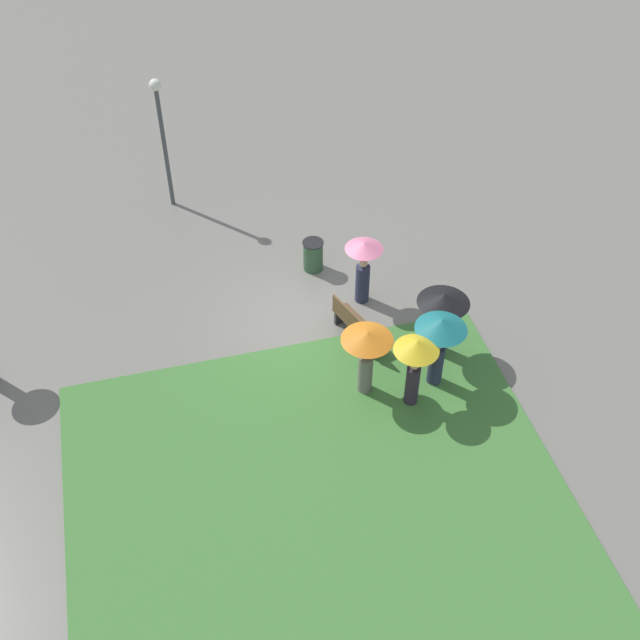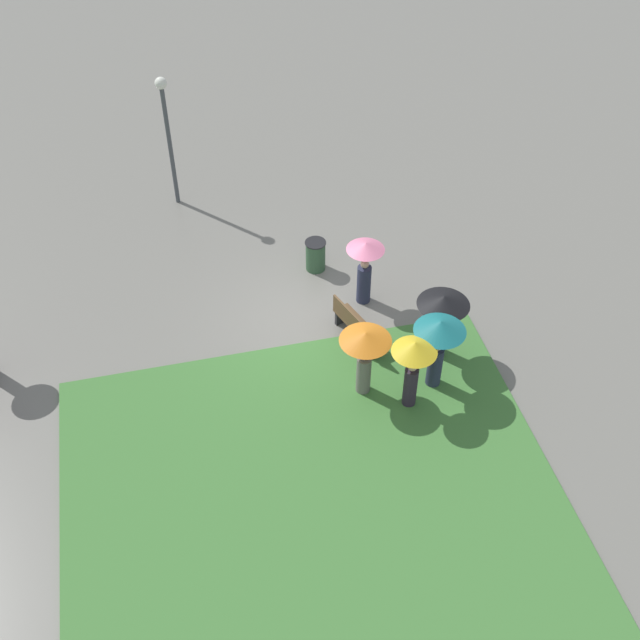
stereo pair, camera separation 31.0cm
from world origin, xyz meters
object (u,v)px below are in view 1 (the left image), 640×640
object	(u,v)px
park_bench	(356,325)
crowd_person_teal	(440,335)
crowd_person_orange	(367,347)
lamp_post	(161,126)
crowd_person_black	(442,309)
crowd_person_yellow	(415,358)
crowd_person_pink	(363,263)
trash_bin	(313,255)

from	to	relation	value
park_bench	crowd_person_teal	distance (m)	2.40
park_bench	crowd_person_orange	size ratio (longest dim) A/B	0.90
lamp_post	crowd_person_orange	bearing A→B (deg)	-158.60
lamp_post	crowd_person_black	world-z (taller)	lamp_post
crowd_person_yellow	crowd_person_teal	world-z (taller)	crowd_person_teal
park_bench	crowd_person_pink	size ratio (longest dim) A/B	0.91
crowd_person_yellow	crowd_person_orange	world-z (taller)	crowd_person_yellow
trash_bin	crowd_person_pink	world-z (taller)	crowd_person_pink
crowd_person_pink	crowd_person_teal	xyz separation A→B (m)	(-3.06, -0.75, 0.29)
crowd_person_orange	trash_bin	bearing A→B (deg)	5.21
park_bench	crowd_person_black	size ratio (longest dim) A/B	0.92
crowd_person_teal	crowd_person_black	xyz separation A→B (m)	(0.89, -0.41, -0.12)
park_bench	crowd_person_teal	world-z (taller)	crowd_person_teal
crowd_person_teal	trash_bin	bearing A→B (deg)	-18.67
park_bench	lamp_post	size ratio (longest dim) A/B	0.43
crowd_person_yellow	lamp_post	bearing A→B (deg)	89.42
lamp_post	crowd_person_orange	distance (m)	8.90
crowd_person_yellow	crowd_person_orange	bearing A→B (deg)	120.14
crowd_person_teal	crowd_person_yellow	bearing A→B (deg)	83.43
crowd_person_orange	crowd_person_yellow	bearing A→B (deg)	-119.84
crowd_person_teal	crowd_person_black	size ratio (longest dim) A/B	1.09
trash_bin	crowd_person_pink	xyz separation A→B (m)	(-1.48, -0.87, 0.75)
crowd_person_pink	crowd_person_yellow	bearing A→B (deg)	-177.07
crowd_person_yellow	crowd_person_teal	size ratio (longest dim) A/B	0.99
trash_bin	crowd_person_black	xyz separation A→B (m)	(-3.66, -2.04, 0.91)
trash_bin	crowd_person_black	distance (m)	4.28
park_bench	trash_bin	distance (m)	2.82
trash_bin	crowd_person_yellow	distance (m)	5.16
crowd_person_yellow	crowd_person_teal	distance (m)	0.83
park_bench	crowd_person_orange	xyz separation A→B (m)	(-1.58, 0.27, 0.90)
crowd_person_yellow	crowd_person_pink	size ratio (longest dim) A/B	1.06
lamp_post	crowd_person_teal	distance (m)	9.70
crowd_person_yellow	crowd_person_orange	distance (m)	1.05
lamp_post	crowd_person_pink	distance (m)	6.80
crowd_person_pink	crowd_person_black	world-z (taller)	crowd_person_pink
lamp_post	crowd_person_yellow	distance (m)	9.77
park_bench	crowd_person_orange	bearing A→B (deg)	151.36
lamp_post	trash_bin	distance (m)	5.39
crowd_person_orange	crowd_person_black	xyz separation A→B (m)	(0.73, -1.98, -0.02)
lamp_post	crowd_person_yellow	world-z (taller)	lamp_post
lamp_post	crowd_person_pink	bearing A→B (deg)	-142.74
crowd_person_black	park_bench	bearing A→B (deg)	110.04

